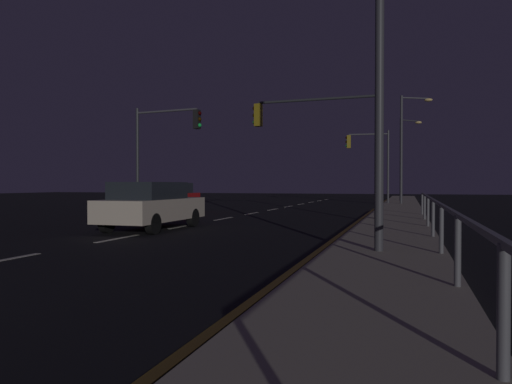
{
  "coord_description": "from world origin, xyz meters",
  "views": [
    {
      "loc": [
        7.59,
        -2.49,
        1.5
      ],
      "look_at": [
        -0.89,
        24.51,
        1.04
      ],
      "focal_mm": 33.87,
      "sensor_mm": 36.0,
      "label": 1
    }
  ],
  "objects_px": {
    "car": "(152,205)",
    "car_oncoming": "(168,197)",
    "traffic_light_mid_right": "(370,153)",
    "traffic_light_near_right": "(318,128)",
    "traffic_light_far_left": "(164,138)",
    "street_lamp_across_street": "(404,150)",
    "street_lamp_median": "(389,34)",
    "street_lamp_mid_block": "(406,139)"
  },
  "relations": [
    {
      "from": "car",
      "to": "traffic_light_near_right",
      "type": "height_order",
      "value": "traffic_light_near_right"
    },
    {
      "from": "street_lamp_median",
      "to": "street_lamp_across_street",
      "type": "xyz_separation_m",
      "value": [
        0.13,
        32.28,
        -0.26
      ]
    },
    {
      "from": "traffic_light_far_left",
      "to": "traffic_light_near_right",
      "type": "xyz_separation_m",
      "value": [
        8.57,
        -2.86,
        -0.1
      ]
    },
    {
      "from": "car",
      "to": "traffic_light_near_right",
      "type": "xyz_separation_m",
      "value": [
        4.51,
        5.53,
        2.98
      ]
    },
    {
      "from": "traffic_light_near_right",
      "to": "traffic_light_mid_right",
      "type": "bearing_deg",
      "value": 87.04
    },
    {
      "from": "street_lamp_mid_block",
      "to": "street_lamp_median",
      "type": "xyz_separation_m",
      "value": [
        -0.31,
        -25.01,
        -0.08
      ]
    },
    {
      "from": "traffic_light_far_left",
      "to": "car",
      "type": "bearing_deg",
      "value": -64.19
    },
    {
      "from": "car",
      "to": "car_oncoming",
      "type": "bearing_deg",
      "value": 114.72
    },
    {
      "from": "traffic_light_mid_right",
      "to": "street_lamp_mid_block",
      "type": "height_order",
      "value": "street_lamp_mid_block"
    },
    {
      "from": "traffic_light_near_right",
      "to": "street_lamp_median",
      "type": "xyz_separation_m",
      "value": [
        3.13,
        -9.24,
        0.81
      ]
    },
    {
      "from": "street_lamp_mid_block",
      "to": "street_lamp_across_street",
      "type": "height_order",
      "value": "street_lamp_mid_block"
    },
    {
      "from": "traffic_light_mid_right",
      "to": "street_lamp_mid_block",
      "type": "distance_m",
      "value": 2.86
    },
    {
      "from": "traffic_light_near_right",
      "to": "street_lamp_across_street",
      "type": "distance_m",
      "value": 23.27
    },
    {
      "from": "car_oncoming",
      "to": "street_lamp_mid_block",
      "type": "distance_m",
      "value": 17.76
    },
    {
      "from": "traffic_light_far_left",
      "to": "traffic_light_near_right",
      "type": "bearing_deg",
      "value": -18.47
    },
    {
      "from": "street_lamp_across_street",
      "to": "car",
      "type": "bearing_deg",
      "value": -105.23
    },
    {
      "from": "car",
      "to": "traffic_light_mid_right",
      "type": "bearing_deg",
      "value": 76.36
    },
    {
      "from": "traffic_light_mid_right",
      "to": "traffic_light_far_left",
      "type": "height_order",
      "value": "traffic_light_far_left"
    },
    {
      "from": "traffic_light_far_left",
      "to": "street_lamp_mid_block",
      "type": "distance_m",
      "value": 17.65
    },
    {
      "from": "street_lamp_mid_block",
      "to": "street_lamp_median",
      "type": "distance_m",
      "value": 25.01
    },
    {
      "from": "traffic_light_far_left",
      "to": "street_lamp_mid_block",
      "type": "bearing_deg",
      "value": 47.06
    },
    {
      "from": "traffic_light_near_right",
      "to": "street_lamp_mid_block",
      "type": "xyz_separation_m",
      "value": [
        3.44,
        15.77,
        0.9
      ]
    },
    {
      "from": "car",
      "to": "traffic_light_near_right",
      "type": "bearing_deg",
      "value": 50.76
    },
    {
      "from": "car",
      "to": "car_oncoming",
      "type": "height_order",
      "value": "same"
    },
    {
      "from": "traffic_light_far_left",
      "to": "street_lamp_across_street",
      "type": "relative_size",
      "value": 0.8
    },
    {
      "from": "car",
      "to": "street_lamp_mid_block",
      "type": "distance_m",
      "value": 23.06
    },
    {
      "from": "traffic_light_mid_right",
      "to": "traffic_light_near_right",
      "type": "height_order",
      "value": "traffic_light_mid_right"
    },
    {
      "from": "street_lamp_mid_block",
      "to": "car_oncoming",
      "type": "bearing_deg",
      "value": -133.81
    },
    {
      "from": "traffic_light_mid_right",
      "to": "traffic_light_far_left",
      "type": "distance_m",
      "value": 16.69
    },
    {
      "from": "car_oncoming",
      "to": "traffic_light_far_left",
      "type": "relative_size",
      "value": 0.8
    },
    {
      "from": "car",
      "to": "traffic_light_mid_right",
      "type": "xyz_separation_m",
      "value": [
        5.38,
        22.16,
        2.99
      ]
    },
    {
      "from": "street_lamp_across_street",
      "to": "traffic_light_far_left",
      "type": "bearing_deg",
      "value": -120.4
    },
    {
      "from": "car",
      "to": "traffic_light_mid_right",
      "type": "relative_size",
      "value": 0.84
    },
    {
      "from": "traffic_light_mid_right",
      "to": "traffic_light_near_right",
      "type": "bearing_deg",
      "value": -92.96
    },
    {
      "from": "traffic_light_near_right",
      "to": "street_lamp_median",
      "type": "height_order",
      "value": "street_lamp_median"
    },
    {
      "from": "street_lamp_median",
      "to": "traffic_light_near_right",
      "type": "bearing_deg",
      "value": 108.72
    },
    {
      "from": "car_oncoming",
      "to": "car",
      "type": "bearing_deg",
      "value": -65.28
    },
    {
      "from": "traffic_light_near_right",
      "to": "traffic_light_far_left",
      "type": "bearing_deg",
      "value": 161.53
    },
    {
      "from": "street_lamp_across_street",
      "to": "car_oncoming",
      "type": "bearing_deg",
      "value": -120.88
    },
    {
      "from": "traffic_light_far_left",
      "to": "street_lamp_across_street",
      "type": "bearing_deg",
      "value": 59.6
    },
    {
      "from": "traffic_light_mid_right",
      "to": "car",
      "type": "bearing_deg",
      "value": -103.64
    },
    {
      "from": "traffic_light_mid_right",
      "to": "street_lamp_median",
      "type": "relative_size",
      "value": 0.71
    }
  ]
}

